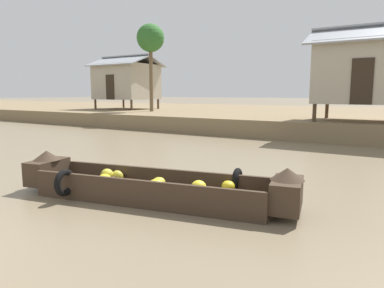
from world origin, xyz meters
name	(u,v)px	position (x,y,z in m)	size (l,w,h in m)	color
ground_plane	(215,153)	(0.00, 10.00, 0.00)	(300.00, 300.00, 0.00)	#7A6B51
riverbank_strip	(314,117)	(0.00, 24.34, 0.41)	(160.00, 20.00, 0.82)	#7F6B4C
banana_boat	(153,186)	(1.50, 4.64, 0.28)	(5.54, 2.35, 0.82)	#3D2D21
stilt_house_left	(127,81)	(-13.15, 20.09, 2.95)	(4.74, 4.01, 4.06)	#4C3826
stilt_house_mid_left	(367,71)	(3.86, 16.34, 2.96)	(4.67, 3.49, 4.07)	#4C3826
palm_tree_near	(150,40)	(-9.27, 18.22, 5.52)	(1.81, 1.81, 5.71)	brown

